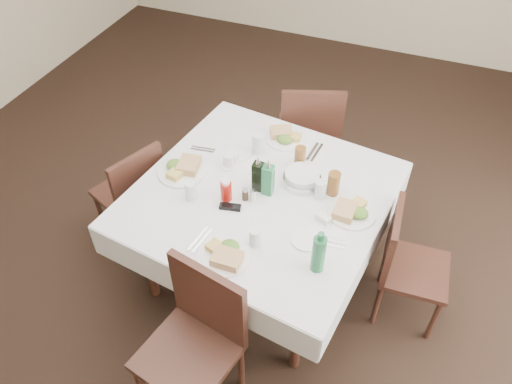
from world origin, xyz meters
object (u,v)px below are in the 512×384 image
chair_south (198,334)px  ketchup_bottle (226,190)px  coffee_mug (230,161)px  oil_cruet_green (268,179)px  chair_west (134,190)px  chair_east (404,259)px  green_bottle (319,253)px  dining_table (261,201)px  chair_north (310,130)px  bread_basket (302,178)px  oil_cruet_dark (258,175)px  water_n (258,144)px  water_s (255,237)px  water_e (320,189)px  water_w (191,191)px

chair_south → ketchup_bottle: 0.83m
coffee_mug → oil_cruet_green: bearing=-24.6°
chair_west → oil_cruet_green: size_ratio=3.25×
chair_east → green_bottle: 0.75m
dining_table → chair_north: chair_north is taller
dining_table → green_bottle: bearing=-41.7°
chair_south → bread_basket: 1.12m
bread_basket → oil_cruet_dark: size_ratio=0.93×
water_n → dining_table: bearing=-66.1°
chair_south → green_bottle: 0.75m
chair_north → green_bottle: size_ratio=3.52×
chair_east → water_s: size_ratio=7.18×
bread_basket → coffee_mug: size_ratio=1.93×
water_e → bread_basket: water_e is taller
chair_south → oil_cruet_green: size_ratio=3.67×
water_e → green_bottle: bearing=-75.1°
water_e → dining_table: bearing=-164.6°
chair_north → ketchup_bottle: size_ratio=6.60×
dining_table → water_s: water_s is taller
water_n → chair_north: bearing=74.4°
chair_west → water_s: 1.15m
water_w → oil_cruet_dark: bearing=33.5°
oil_cruet_dark → water_s: bearing=-71.0°
ketchup_bottle → green_bottle: (0.65, -0.30, 0.05)m
water_s → green_bottle: size_ratio=0.43×
chair_west → water_s: bearing=-19.2°
oil_cruet_dark → green_bottle: green_bottle is taller
water_n → oil_cruet_green: bearing=-60.0°
chair_west → water_e: bearing=5.6°
green_bottle → water_s: bearing=175.2°
chair_north → bread_basket: size_ratio=4.07×
chair_east → bread_basket: chair_east is taller
dining_table → water_s: bearing=-73.7°
chair_north → chair_east: 1.30m
chair_south → green_bottle: size_ratio=3.51×
oil_cruet_green → chair_south: bearing=-92.8°
water_n → green_bottle: 1.00m
chair_west → oil_cruet_dark: size_ratio=3.36×
water_e → bread_basket: bearing=148.5°
oil_cruet_green → chair_east: bearing=1.8°
water_s → oil_cruet_dark: 0.45m
dining_table → chair_north: (0.02, 0.99, -0.14)m
water_s → oil_cruet_green: 0.42m
chair_north → green_bottle: bearing=-72.2°
water_e → chair_west: bearing=-174.4°
chair_south → oil_cruet_green: bearing=87.2°
dining_table → water_n: water_n is taller
water_s → oil_cruet_dark: size_ratio=0.46×
chair_south → coffee_mug: bearing=104.4°
bread_basket → water_n: bearing=154.0°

